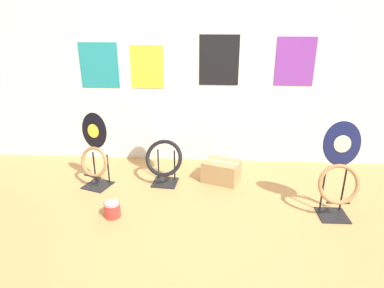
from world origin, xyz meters
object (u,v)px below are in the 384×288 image
at_px(toilet_seat_display_jazz_black, 95,152).
at_px(storage_box, 221,171).
at_px(toilet_seat_display_navy_moon, 339,175).
at_px(toilet_seat_display_white_plain, 165,149).
at_px(paint_can, 112,209).

xyz_separation_m(toilet_seat_display_jazz_black, storage_box, (1.42, 0.20, -0.29)).
relative_size(toilet_seat_display_navy_moon, toilet_seat_display_white_plain, 1.05).
relative_size(toilet_seat_display_navy_moon, paint_can, 5.89).
relative_size(toilet_seat_display_white_plain, storage_box, 1.88).
bearing_deg(toilet_seat_display_navy_moon, paint_can, -175.95).
relative_size(toilet_seat_display_jazz_black, paint_can, 5.33).
bearing_deg(paint_can, storage_box, 37.35).
relative_size(toilet_seat_display_navy_moon, storage_box, 1.98).
bearing_deg(toilet_seat_display_white_plain, toilet_seat_display_navy_moon, -19.32).
relative_size(toilet_seat_display_jazz_black, toilet_seat_display_navy_moon, 0.91).
bearing_deg(toilet_seat_display_jazz_black, toilet_seat_display_white_plain, 10.61).
bearing_deg(toilet_seat_display_navy_moon, storage_box, 148.49).
distance_m(toilet_seat_display_navy_moon, toilet_seat_display_white_plain, 1.84).
bearing_deg(toilet_seat_display_jazz_black, storage_box, 8.05).
distance_m(toilet_seat_display_jazz_black, storage_box, 1.46).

